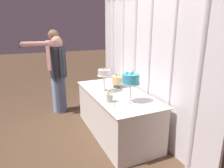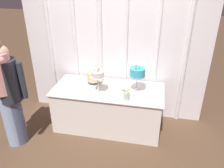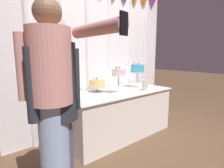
{
  "view_description": "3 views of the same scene",
  "coord_description": "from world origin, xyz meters",
  "px_view_note": "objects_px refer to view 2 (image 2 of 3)",
  "views": [
    {
      "loc": [
        2.78,
        -1.22,
        1.76
      ],
      "look_at": [
        -0.1,
        0.07,
        0.85
      ],
      "focal_mm": 32.02,
      "sensor_mm": 36.0,
      "label": 1
    },
    {
      "loc": [
        0.72,
        -3.05,
        2.45
      ],
      "look_at": [
        0.08,
        0.05,
        0.85
      ],
      "focal_mm": 35.99,
      "sensor_mm": 36.0,
      "label": 2
    },
    {
      "loc": [
        -1.84,
        -1.95,
        1.29
      ],
      "look_at": [
        -0.13,
        0.09,
        0.86
      ],
      "focal_mm": 28.29,
      "sensor_mm": 36.0,
      "label": 3
    }
  ],
  "objects_px": {
    "cake_display_center": "(98,76)",
    "tealight_near_left": "(138,100)",
    "guest_man_dark_suit": "(10,94)",
    "flower_vase": "(127,95)",
    "cake_table": "(108,108)",
    "guest_girl_blue_dress": "(4,90)",
    "cake_display_leftmost": "(94,76)",
    "cake_display_rightmost": "(137,73)",
    "tealight_far_left": "(111,95)"
  },
  "relations": [
    {
      "from": "cake_display_center",
      "to": "tealight_near_left",
      "type": "xyz_separation_m",
      "value": [
        0.64,
        -0.12,
        -0.28
      ]
    },
    {
      "from": "guest_man_dark_suit",
      "to": "flower_vase",
      "type": "bearing_deg",
      "value": 14.6
    },
    {
      "from": "cake_table",
      "to": "guest_girl_blue_dress",
      "type": "distance_m",
      "value": 1.64
    },
    {
      "from": "cake_display_leftmost",
      "to": "cake_display_center",
      "type": "distance_m",
      "value": 0.4
    },
    {
      "from": "cake_display_center",
      "to": "guest_girl_blue_dress",
      "type": "distance_m",
      "value": 1.35
    },
    {
      "from": "cake_table",
      "to": "guest_man_dark_suit",
      "type": "xyz_separation_m",
      "value": [
        -1.29,
        -0.69,
        0.51
      ]
    },
    {
      "from": "cake_display_center",
      "to": "flower_vase",
      "type": "relative_size",
      "value": 2.1
    },
    {
      "from": "flower_vase",
      "to": "cake_display_center",
      "type": "bearing_deg",
      "value": 166.92
    },
    {
      "from": "cake_display_center",
      "to": "flower_vase",
      "type": "distance_m",
      "value": 0.52
    },
    {
      "from": "cake_table",
      "to": "cake_display_leftmost",
      "type": "height_order",
      "value": "cake_display_leftmost"
    },
    {
      "from": "cake_table",
      "to": "cake_display_leftmost",
      "type": "relative_size",
      "value": 6.63
    },
    {
      "from": "flower_vase",
      "to": "guest_man_dark_suit",
      "type": "distance_m",
      "value": 1.68
    },
    {
      "from": "guest_man_dark_suit",
      "to": "tealight_near_left",
      "type": "bearing_deg",
      "value": 13.07
    },
    {
      "from": "flower_vase",
      "to": "guest_girl_blue_dress",
      "type": "height_order",
      "value": "guest_girl_blue_dress"
    },
    {
      "from": "cake_display_leftmost",
      "to": "tealight_near_left",
      "type": "xyz_separation_m",
      "value": [
        0.79,
        -0.45,
        -0.11
      ]
    },
    {
      "from": "cake_display_rightmost",
      "to": "cake_display_center",
      "type": "bearing_deg",
      "value": -164.61
    },
    {
      "from": "cake_display_rightmost",
      "to": "tealight_near_left",
      "type": "height_order",
      "value": "cake_display_rightmost"
    },
    {
      "from": "cake_display_rightmost",
      "to": "guest_man_dark_suit",
      "type": "relative_size",
      "value": 0.28
    },
    {
      "from": "cake_display_leftmost",
      "to": "flower_vase",
      "type": "height_order",
      "value": "cake_display_leftmost"
    },
    {
      "from": "cake_table",
      "to": "guest_man_dark_suit",
      "type": "distance_m",
      "value": 1.55
    },
    {
      "from": "cake_display_leftmost",
      "to": "cake_display_center",
      "type": "xyz_separation_m",
      "value": [
        0.15,
        -0.33,
        0.17
      ]
    },
    {
      "from": "cake_display_leftmost",
      "to": "guest_man_dark_suit",
      "type": "xyz_separation_m",
      "value": [
        -1.01,
        -0.86,
        0.02
      ]
    },
    {
      "from": "flower_vase",
      "to": "guest_man_dark_suit",
      "type": "relative_size",
      "value": 0.12
    },
    {
      "from": "cake_display_center",
      "to": "guest_girl_blue_dress",
      "type": "height_order",
      "value": "guest_girl_blue_dress"
    },
    {
      "from": "cake_display_center",
      "to": "tealight_near_left",
      "type": "distance_m",
      "value": 0.7
    },
    {
      "from": "cake_display_leftmost",
      "to": "cake_display_center",
      "type": "bearing_deg",
      "value": -65.21
    },
    {
      "from": "cake_display_center",
      "to": "cake_display_rightmost",
      "type": "distance_m",
      "value": 0.61
    },
    {
      "from": "tealight_far_left",
      "to": "cake_display_center",
      "type": "bearing_deg",
      "value": 167.3
    },
    {
      "from": "cake_display_rightmost",
      "to": "tealight_near_left",
      "type": "xyz_separation_m",
      "value": [
        0.05,
        -0.28,
        -0.32
      ]
    },
    {
      "from": "cake_table",
      "to": "cake_display_center",
      "type": "height_order",
      "value": "cake_display_center"
    },
    {
      "from": "cake_display_rightmost",
      "to": "guest_girl_blue_dress",
      "type": "xyz_separation_m",
      "value": [
        -1.8,
        -0.74,
        -0.11
      ]
    },
    {
      "from": "cake_table",
      "to": "cake_display_leftmost",
      "type": "bearing_deg",
      "value": 148.16
    },
    {
      "from": "guest_girl_blue_dress",
      "to": "cake_table",
      "type": "bearing_deg",
      "value": 28.89
    },
    {
      "from": "cake_display_rightmost",
      "to": "tealight_near_left",
      "type": "bearing_deg",
      "value": -79.75
    },
    {
      "from": "cake_table",
      "to": "flower_vase",
      "type": "distance_m",
      "value": 0.62
    },
    {
      "from": "tealight_near_left",
      "to": "tealight_far_left",
      "type": "bearing_deg",
      "value": 170.98
    },
    {
      "from": "guest_girl_blue_dress",
      "to": "flower_vase",
      "type": "bearing_deg",
      "value": 15.67
    },
    {
      "from": "cake_table",
      "to": "guest_man_dark_suit",
      "type": "height_order",
      "value": "guest_man_dark_suit"
    },
    {
      "from": "tealight_far_left",
      "to": "tealight_near_left",
      "type": "relative_size",
      "value": 0.92
    },
    {
      "from": "cake_table",
      "to": "tealight_near_left",
      "type": "relative_size",
      "value": 42.2
    },
    {
      "from": "cake_display_leftmost",
      "to": "tealight_far_left",
      "type": "distance_m",
      "value": 0.54
    },
    {
      "from": "cake_display_center",
      "to": "tealight_near_left",
      "type": "bearing_deg",
      "value": -10.27
    },
    {
      "from": "guest_girl_blue_dress",
      "to": "cake_display_center",
      "type": "bearing_deg",
      "value": 25.53
    },
    {
      "from": "cake_table",
      "to": "cake_display_rightmost",
      "type": "relative_size",
      "value": 4.05
    },
    {
      "from": "flower_vase",
      "to": "tealight_far_left",
      "type": "distance_m",
      "value": 0.27
    },
    {
      "from": "tealight_near_left",
      "to": "guest_man_dark_suit",
      "type": "distance_m",
      "value": 1.85
    },
    {
      "from": "cake_table",
      "to": "tealight_far_left",
      "type": "relative_size",
      "value": 45.74
    },
    {
      "from": "guest_girl_blue_dress",
      "to": "tealight_far_left",
      "type": "bearing_deg",
      "value": 20.4
    },
    {
      "from": "cake_display_rightmost",
      "to": "flower_vase",
      "type": "height_order",
      "value": "cake_display_rightmost"
    },
    {
      "from": "flower_vase",
      "to": "guest_girl_blue_dress",
      "type": "bearing_deg",
      "value": -164.33
    }
  ]
}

